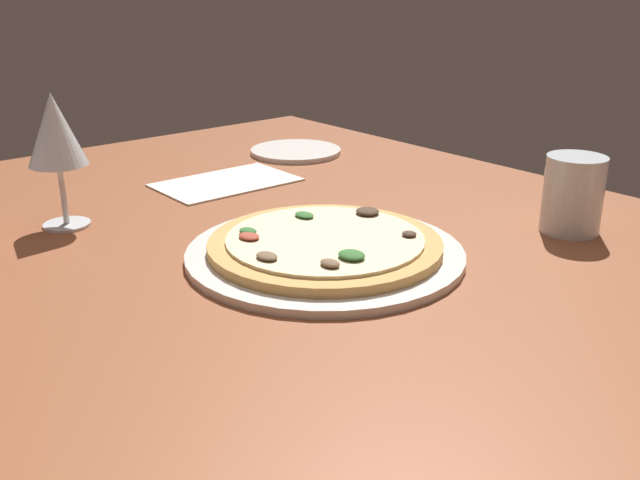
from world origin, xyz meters
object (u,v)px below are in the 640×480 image
wine_glass_near (55,134)px  paper_menu (226,182)px  water_glass (573,198)px  pizza_main (325,248)px  side_plate (296,151)px

wine_glass_near → paper_menu: 30.42cm
water_glass → paper_menu: bearing=-155.5°
wine_glass_near → paper_menu: wine_glass_near is taller
pizza_main → side_plate: pizza_main is taller
pizza_main → side_plate: 51.94cm
water_glass → paper_menu: 52.82cm
pizza_main → wine_glass_near: wine_glass_near is taller
water_glass → side_plate: 56.50cm
pizza_main → water_glass: 33.43cm
pizza_main → paper_menu: size_ratio=1.53×
water_glass → side_plate: (-56.34, -0.98, -4.10)cm
wine_glass_near → side_plate: size_ratio=1.06×
wine_glass_near → side_plate: wine_glass_near is taller
side_plate → paper_menu: side_plate is taller
wine_glass_near → water_glass: size_ratio=1.76×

